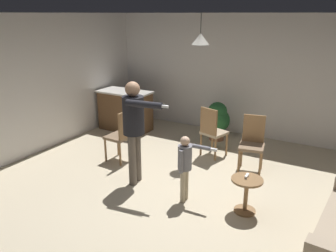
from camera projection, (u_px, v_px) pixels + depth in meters
ground at (173, 191)px, 5.33m from camera, size 7.68×7.68×0.00m
wall_back at (242, 76)px, 7.53m from camera, size 6.40×0.10×2.70m
wall_left at (27, 87)px, 6.41m from camera, size 0.10×6.40×2.70m
kitchen_counter at (125, 110)px, 8.02m from camera, size 1.26×0.66×0.95m
side_table_by_couch at (246, 191)px, 4.68m from camera, size 0.44×0.44×0.52m
person_adult at (134, 122)px, 5.28m from camera, size 0.86×0.49×1.71m
person_child at (185, 162)px, 4.87m from camera, size 0.54×0.31×1.03m
dining_chair_by_counter at (252, 142)px, 5.89m from camera, size 0.49×0.49×1.00m
dining_chair_near_wall at (121, 134)px, 6.25m from camera, size 0.44×0.44×1.00m
dining_chair_centre_back at (212, 130)px, 6.46m from camera, size 0.52×0.52×1.00m
potted_plant_corner at (217, 119)px, 7.37m from camera, size 0.56×0.56×0.86m
spare_remote_on_table at (247, 176)px, 4.66m from camera, size 0.04×0.13×0.04m
ceiling_light_pendant at (201, 39)px, 6.00m from camera, size 0.32×0.32×0.55m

